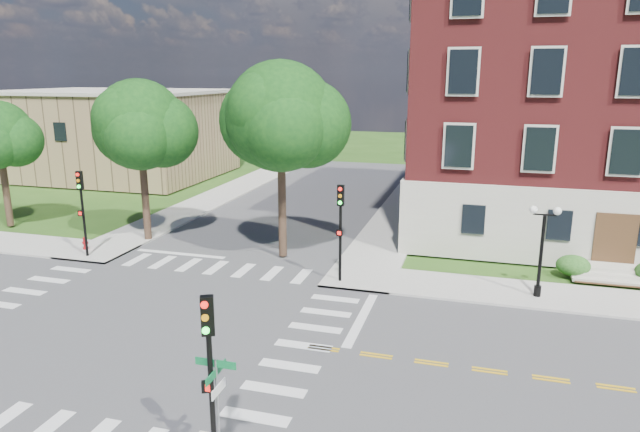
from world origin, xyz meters
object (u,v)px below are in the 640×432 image
(traffic_signal_se, at_px, (210,362))
(fire_hydrant, at_px, (85,243))
(traffic_signal_nw, at_px, (82,202))
(street_sign_pole, at_px, (217,393))
(traffic_signal_ne, at_px, (340,221))
(twin_lamp_west, at_px, (542,246))

(traffic_signal_se, relative_size, fire_hydrant, 6.40)
(traffic_signal_nw, relative_size, street_sign_pole, 1.55)
(traffic_signal_se, bearing_deg, traffic_signal_ne, 91.11)
(traffic_signal_ne, height_order, twin_lamp_west, traffic_signal_ne)
(traffic_signal_se, distance_m, twin_lamp_west, 17.35)
(traffic_signal_ne, xyz_separation_m, street_sign_pole, (0.39, -14.18, -0.88))
(traffic_signal_ne, bearing_deg, twin_lamp_west, 3.63)
(fire_hydrant, bearing_deg, traffic_signal_nw, -48.91)
(twin_lamp_west, height_order, street_sign_pole, twin_lamp_west)
(traffic_signal_nw, height_order, street_sign_pole, traffic_signal_nw)
(traffic_signal_ne, distance_m, twin_lamp_west, 9.24)
(traffic_signal_ne, xyz_separation_m, twin_lamp_west, (9.20, 0.58, -0.66))
(street_sign_pole, bearing_deg, traffic_signal_se, -137.04)
(traffic_signal_se, bearing_deg, street_sign_pole, 42.96)
(traffic_signal_se, xyz_separation_m, twin_lamp_west, (8.92, 14.86, -0.66))
(fire_hydrant, bearing_deg, traffic_signal_se, -43.98)
(traffic_signal_ne, bearing_deg, traffic_signal_nw, -179.51)
(traffic_signal_nw, bearing_deg, street_sign_pole, -43.22)
(twin_lamp_west, height_order, fire_hydrant, twin_lamp_west)
(street_sign_pole, height_order, fire_hydrant, street_sign_pole)
(traffic_signal_nw, distance_m, street_sign_pole, 20.54)
(traffic_signal_se, relative_size, traffic_signal_nw, 1.00)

